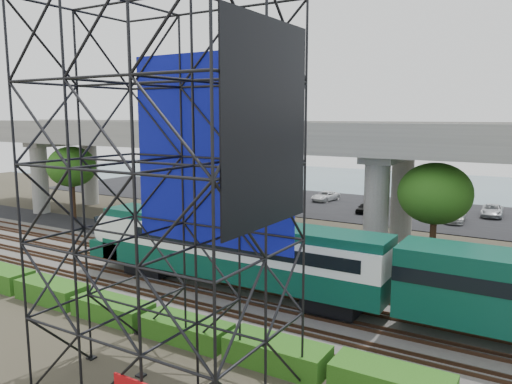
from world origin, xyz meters
The scene contains 13 objects.
ground centered at (0.00, 0.00, 0.00)m, with size 140.00×140.00×0.00m, color #474233.
ballast_bed centered at (0.00, 2.00, 0.10)m, with size 90.00×12.00×0.20m, color slate.
service_road centered at (0.00, 10.50, 0.04)m, with size 90.00×5.00×0.08m, color black.
parking_lot centered at (0.00, 34.00, 0.04)m, with size 90.00×18.00×0.08m, color black.
harbor_water centered at (0.00, 56.00, 0.01)m, with size 140.00×40.00×0.03m, color #415F6B.
rail_tracks centered at (0.00, 2.00, 0.28)m, with size 90.00×9.52×0.16m.
commuter_train centered at (6.66, 2.00, 2.88)m, with size 29.30×3.06×4.30m.
overpass centered at (-0.40, 16.00, 8.21)m, with size 80.00×12.00×12.40m.
scaffold_tower centered at (8.06, -7.98, 7.47)m, with size 9.36×6.36×15.00m.
hedge_strip centered at (1.01, -4.30, 0.56)m, with size 34.60×1.80×1.20m.
trees centered at (-4.67, 16.17, 5.57)m, with size 40.94×16.94×7.69m.
suv centered at (-12.02, 10.57, 0.80)m, with size 2.40×5.21×1.45m, color black.
parked_cars centered at (1.21, 33.69, 0.71)m, with size 34.16×9.62×1.31m.
Camera 1 is at (20.66, -22.21, 10.77)m, focal length 35.00 mm.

